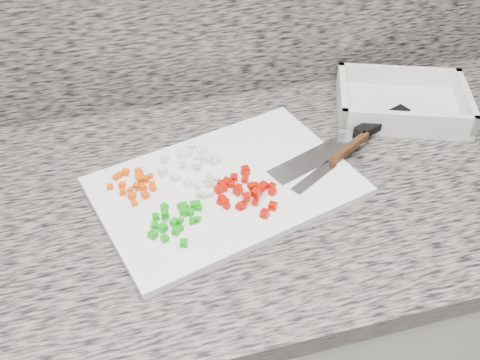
% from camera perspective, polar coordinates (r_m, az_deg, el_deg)
% --- Properties ---
extents(cabinet, '(3.92, 0.62, 0.86)m').
position_cam_1_polar(cabinet, '(1.30, -2.74, -16.60)').
color(cabinet, silver).
rests_on(cabinet, ground).
extents(countertop, '(3.96, 0.64, 0.04)m').
position_cam_1_polar(countertop, '(0.95, -3.61, -2.19)').
color(countertop, slate).
rests_on(countertop, cabinet).
extents(cutting_board, '(0.50, 0.40, 0.01)m').
position_cam_1_polar(cutting_board, '(0.93, -1.50, -0.67)').
color(cutting_board, white).
rests_on(cutting_board, countertop).
extents(carrot_pile, '(0.08, 0.09, 0.02)m').
position_cam_1_polar(carrot_pile, '(0.94, -11.06, -0.30)').
color(carrot_pile, '#E74A05').
rests_on(carrot_pile, cutting_board).
extents(onion_pile, '(0.12, 0.11, 0.02)m').
position_cam_1_polar(onion_pile, '(0.97, -5.07, 2.19)').
color(onion_pile, silver).
rests_on(onion_pile, cutting_board).
extents(green_pepper_pile, '(0.10, 0.10, 0.02)m').
position_cam_1_polar(green_pepper_pile, '(0.87, -6.69, -4.08)').
color(green_pepper_pile, '#109A0E').
rests_on(green_pepper_pile, cutting_board).
extents(red_pepper_pile, '(0.11, 0.13, 0.02)m').
position_cam_1_polar(red_pepper_pile, '(0.90, 0.43, -1.15)').
color(red_pepper_pile, '#B40D02').
rests_on(red_pepper_pile, cutting_board).
extents(garlic_pile, '(0.06, 0.05, 0.01)m').
position_cam_1_polar(garlic_pile, '(0.92, -3.36, -0.73)').
color(garlic_pile, beige).
rests_on(garlic_pile, cutting_board).
extents(chef_knife, '(0.33, 0.16, 0.02)m').
position_cam_1_polar(chef_knife, '(1.06, 12.78, 4.91)').
color(chef_knife, silver).
rests_on(chef_knife, cutting_board).
extents(paring_knife, '(0.19, 0.12, 0.02)m').
position_cam_1_polar(paring_knife, '(1.00, 10.74, 2.64)').
color(paring_knife, silver).
rests_on(paring_knife, cutting_board).
extents(tray, '(0.31, 0.27, 0.05)m').
position_cam_1_polar(tray, '(1.17, 16.86, 7.78)').
color(tray, silver).
rests_on(tray, countertop).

